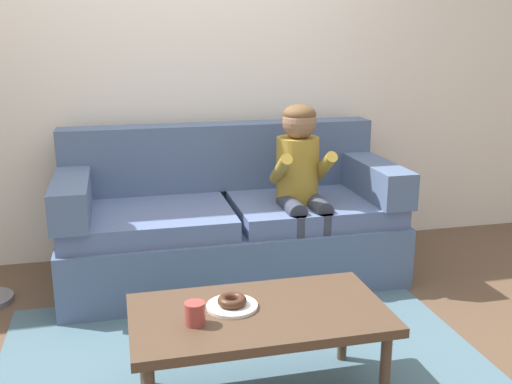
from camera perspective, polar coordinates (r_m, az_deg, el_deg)
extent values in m
plane|color=brown|center=(3.08, -2.12, -14.21)|extent=(10.00, 10.00, 0.00)
cube|color=silver|center=(4.07, -6.35, 13.54)|extent=(8.00, 0.10, 2.80)
cube|color=#476675|center=(2.86, -1.08, -16.50)|extent=(2.26, 1.68, 0.01)
cube|color=slate|center=(3.74, -2.43, -5.52)|extent=(2.06, 0.90, 0.38)
cube|color=slate|center=(3.55, -10.51, -2.63)|extent=(0.99, 0.74, 0.12)
cube|color=slate|center=(3.74, 5.45, -1.53)|extent=(0.99, 0.74, 0.12)
cube|color=slate|center=(3.92, -3.51, 3.49)|extent=(2.06, 0.20, 0.43)
cube|color=slate|center=(3.56, -17.37, -0.18)|extent=(0.20, 0.90, 0.22)
cube|color=slate|center=(3.89, 11.07, 1.51)|extent=(0.20, 0.90, 0.22)
cube|color=#4C3828|center=(2.43, 0.30, -11.83)|extent=(1.04, 0.57, 0.04)
cylinder|color=#4C3828|center=(2.50, 12.38, -17.05)|extent=(0.04, 0.04, 0.38)
cylinder|color=#4C3828|center=(2.68, -10.85, -14.62)|extent=(0.04, 0.04, 0.38)
cylinder|color=#4C3828|center=(2.85, 8.43, -12.55)|extent=(0.04, 0.04, 0.38)
cylinder|color=olive|center=(3.61, 4.03, 2.17)|extent=(0.26, 0.26, 0.40)
sphere|color=#846047|center=(3.54, 4.22, 6.79)|extent=(0.21, 0.21, 0.21)
ellipsoid|color=brown|center=(3.53, 4.23, 7.55)|extent=(0.20, 0.20, 0.12)
cylinder|color=#333847|center=(3.50, 3.46, -1.47)|extent=(0.11, 0.30, 0.11)
cylinder|color=#333847|center=(3.44, 4.13, -5.84)|extent=(0.09, 0.09, 0.44)
cube|color=black|center=(3.49, 4.30, -9.96)|extent=(0.10, 0.20, 0.06)
cylinder|color=olive|center=(3.47, 2.41, 2.24)|extent=(0.07, 0.29, 0.23)
cylinder|color=#333847|center=(3.54, 5.93, -1.29)|extent=(0.11, 0.30, 0.11)
cylinder|color=#333847|center=(3.48, 6.65, -5.60)|extent=(0.09, 0.09, 0.44)
cube|color=black|center=(3.54, 6.80, -9.66)|extent=(0.10, 0.20, 0.06)
cylinder|color=olive|center=(3.55, 6.65, 2.46)|extent=(0.07, 0.29, 0.23)
cylinder|color=white|center=(2.45, -2.33, -11.00)|extent=(0.21, 0.21, 0.01)
torus|color=#422619|center=(2.43, -2.34, -10.47)|extent=(0.14, 0.14, 0.04)
cylinder|color=#993D38|center=(2.31, -5.95, -11.63)|extent=(0.08, 0.08, 0.09)
cube|color=#339E56|center=(3.14, -7.05, -13.17)|extent=(0.16, 0.09, 0.05)
cylinder|color=#339E56|center=(3.13, -8.64, -13.30)|extent=(0.06, 0.06, 0.05)
cylinder|color=#339E56|center=(3.15, -5.48, -13.04)|extent=(0.06, 0.06, 0.05)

